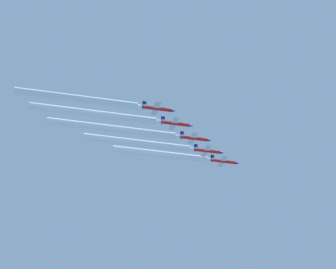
{
  "coord_description": "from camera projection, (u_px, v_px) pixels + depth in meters",
  "views": [
    {
      "loc": [
        282.74,
        -76.89,
        1.76
      ],
      "look_at": [
        -0.28,
        -9.78,
        175.25
      ],
      "focal_mm": 95.74,
      "sensor_mm": 36.0,
      "label": 1
    }
  ],
  "objects": [
    {
      "name": "jet_lead",
      "position": [
        224.0,
        161.0,
        362.82
      ],
      "size": [
        8.81,
        12.82,
        3.08
      ],
      "color": "red"
    },
    {
      "name": "smoke_trail_third_echelon",
      "position": [
        114.0,
        129.0,
        334.49
      ],
      "size": [
        2.54,
        50.66,
        2.54
      ],
      "color": "white"
    },
    {
      "name": "smoke_trail_second_echelon",
      "position": [
        139.0,
        143.0,
        346.35
      ],
      "size": [
        2.54,
        43.75,
        2.54
      ],
      "color": "white"
    },
    {
      "name": "jet_fourth_echelon",
      "position": [
        176.0,
        124.0,
        329.76
      ],
      "size": [
        8.81,
        12.82,
        3.08
      ],
      "color": "red"
    },
    {
      "name": "jet_third_echelon",
      "position": [
        195.0,
        138.0,
        340.68
      ],
      "size": [
        8.81,
        12.82,
        3.08
      ],
      "color": "red"
    },
    {
      "name": "jet_fifth_echelon",
      "position": [
        158.0,
        109.0,
        318.25
      ],
      "size": [
        8.81,
        12.82,
        3.08
      ],
      "color": "red"
    },
    {
      "name": "smoke_trail_lead",
      "position": [
        162.0,
        154.0,
        357.66
      ],
      "size": [
        2.54,
        40.27,
        2.54
      ],
      "color": "white"
    },
    {
      "name": "jet_second_echelon",
      "position": [
        208.0,
        151.0,
        351.86
      ],
      "size": [
        8.81,
        12.82,
        3.08
      ],
      "color": "red"
    },
    {
      "name": "smoke_trail_fifth_echelon",
      "position": [
        79.0,
        99.0,
        312.6
      ],
      "size": [
        2.54,
        45.22,
        2.54
      ],
      "color": "white"
    },
    {
      "name": "smoke_trail_fourth_echelon",
      "position": [
        96.0,
        114.0,
        323.79
      ],
      "size": [
        2.54,
        48.45,
        2.54
      ],
      "color": "white"
    }
  ]
}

